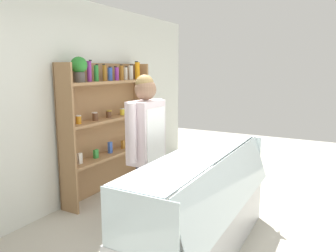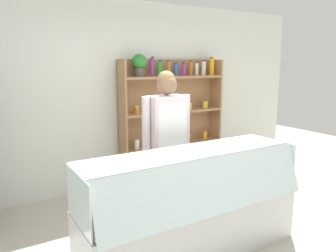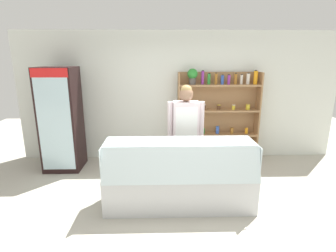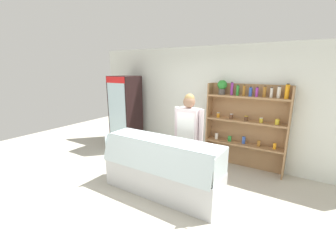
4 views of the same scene
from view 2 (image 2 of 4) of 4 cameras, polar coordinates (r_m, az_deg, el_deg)
The scene contains 4 objects.
back_wall at distance 4.83m, azimuth -8.91°, elevation 5.19°, with size 6.80×0.10×2.70m, color silver.
shelving_unit at distance 5.06m, azimuth 0.31°, elevation 2.52°, with size 1.70×0.29×1.95m.
deli_display_case at distance 3.29m, azimuth 4.07°, elevation -16.36°, with size 2.17×0.71×1.01m.
shop_clerk at distance 3.69m, azimuth -0.18°, elevation -1.34°, with size 0.61×0.25×1.74m.
Camera 2 is at (-1.83, -2.25, 1.82)m, focal length 35.00 mm.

